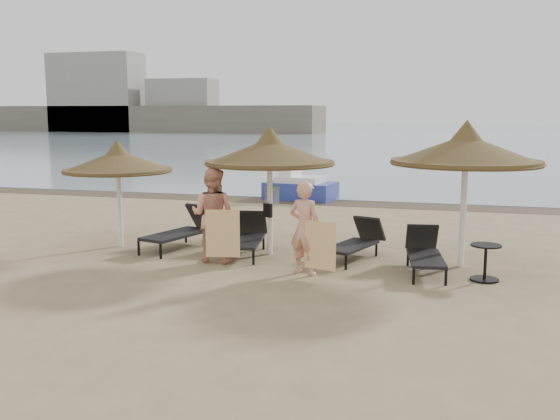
% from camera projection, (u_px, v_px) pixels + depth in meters
% --- Properties ---
extents(ground, '(160.00, 160.00, 0.00)m').
position_uv_depth(ground, '(260.00, 268.00, 12.54)').
color(ground, '#9B845A').
rests_on(ground, ground).
extents(sea, '(200.00, 140.00, 0.03)m').
position_uv_depth(sea, '(425.00, 134.00, 88.76)').
color(sea, gray).
rests_on(sea, ground).
extents(wet_sand_strip, '(200.00, 1.60, 0.01)m').
position_uv_depth(wet_sand_strip, '(340.00, 203.00, 21.50)').
color(wet_sand_strip, '#4A3B2B').
rests_on(wet_sand_strip, ground).
extents(far_shore, '(150.00, 54.80, 12.00)m').
position_uv_depth(far_shore, '(253.00, 113.00, 92.78)').
color(far_shore, '#6D644F').
rests_on(far_shore, ground).
extents(palapa_left, '(2.51, 2.51, 2.49)m').
position_uv_depth(palapa_left, '(118.00, 162.00, 14.28)').
color(palapa_left, white).
rests_on(palapa_left, ground).
extents(palapa_center, '(2.84, 2.84, 2.82)m').
position_uv_depth(palapa_center, '(270.00, 152.00, 13.45)').
color(palapa_center, white).
rests_on(palapa_center, ground).
extents(palapa_right, '(2.99, 2.99, 2.96)m').
position_uv_depth(palapa_right, '(466.00, 150.00, 12.32)').
color(palapa_right, white).
rests_on(palapa_right, ground).
extents(lounger_far_left, '(1.26, 2.23, 0.95)m').
position_uv_depth(lounger_far_left, '(184.00, 229.00, 14.40)').
color(lounger_far_left, black).
rests_on(lounger_far_left, ground).
extents(lounger_near_left, '(0.94, 2.05, 0.88)m').
position_uv_depth(lounger_near_left, '(248.00, 236.00, 13.82)').
color(lounger_near_left, black).
rests_on(lounger_near_left, ground).
extents(lounger_near_right, '(1.18, 1.97, 0.84)m').
position_uv_depth(lounger_near_right, '(357.00, 241.00, 13.35)').
color(lounger_near_right, black).
rests_on(lounger_near_right, ground).
extents(lounger_far_right, '(0.89, 1.97, 0.85)m').
position_uv_depth(lounger_far_right, '(425.00, 252.00, 12.27)').
color(lounger_far_right, black).
rests_on(lounger_far_right, ground).
extents(side_table, '(0.57, 0.57, 0.68)m').
position_uv_depth(side_table, '(485.00, 264.00, 11.58)').
color(side_table, black).
rests_on(side_table, ground).
extents(person_left, '(1.08, 0.73, 2.29)m').
position_uv_depth(person_left, '(212.00, 207.00, 12.96)').
color(person_left, tan).
rests_on(person_left, ground).
extents(person_right, '(1.12, 0.90, 2.11)m').
position_uv_depth(person_right, '(305.00, 220.00, 11.92)').
color(person_right, tan).
rests_on(person_right, ground).
extents(towel_left, '(0.69, 0.16, 0.98)m').
position_uv_depth(towel_left, '(223.00, 234.00, 12.61)').
color(towel_left, orange).
rests_on(towel_left, ground).
extents(towel_right, '(0.64, 0.21, 0.92)m').
position_uv_depth(towel_right, '(320.00, 246.00, 11.65)').
color(towel_right, orange).
rests_on(towel_right, ground).
extents(bag_patterned, '(0.33, 0.22, 0.39)m').
position_uv_depth(bag_patterned, '(272.00, 195.00, 13.77)').
color(bag_patterned, silver).
rests_on(bag_patterned, ground).
extents(bag_dark, '(0.22, 0.15, 0.30)m').
position_uv_depth(bag_dark, '(268.00, 210.00, 13.49)').
color(bag_dark, black).
rests_on(bag_dark, ground).
extents(pedal_boat, '(2.64, 1.80, 1.14)m').
position_uv_depth(pedal_boat, '(300.00, 187.00, 22.40)').
color(pedal_boat, '#273594').
rests_on(pedal_boat, ground).
extents(buoy_mid, '(0.32, 0.32, 0.32)m').
position_uv_depth(buoy_mid, '(457.00, 160.00, 38.35)').
color(buoy_mid, yellow).
rests_on(buoy_mid, ground).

